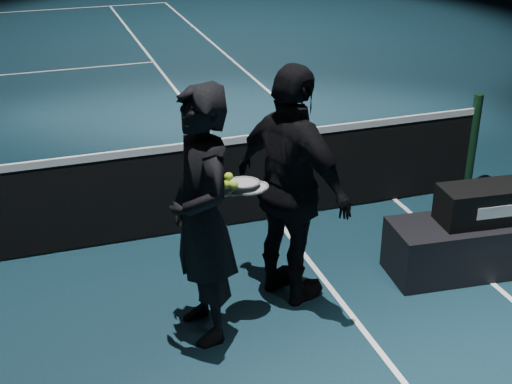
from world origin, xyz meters
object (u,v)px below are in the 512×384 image
Objects in this scene: racket_bag at (485,203)px; racket_upper at (243,182)px; racket_lower at (251,188)px; player_bench at (479,244)px; tennis_balls at (230,182)px; player_b at (292,188)px; player_a at (202,217)px.

racket_upper is (-2.20, 0.04, 0.50)m from racket_bag.
racket_lower is 1.00× the size of racket_upper.
player_bench is 2.52m from tennis_balls.
tennis_balls is (-0.57, -0.18, 0.21)m from player_b.
tennis_balls is at bearing 178.53° from racket_lower.
racket_bag is 0.41× the size of player_a.
player_a is (-2.57, -0.12, 0.35)m from racket_bag.
player_b is 0.42m from racket_lower.
player_a is 16.77× the size of tennis_balls.
player_a reaches higher than tennis_balls.
player_b reaches higher than racket_upper.
racket_bag is 0.41× the size of player_b.
player_bench is at bearing -23.11° from racket_upper.
tennis_balls is at bearing 82.93° from player_b.
tennis_balls is at bearing -174.06° from player_bench.
player_b is at bearing -9.08° from racket_upper.
player_b is 0.48m from racket_upper.
racket_lower is (0.43, 0.14, 0.11)m from player_a.
tennis_balls reaches higher than racket_bag.
racket_upper is at bearing -176.05° from player_bench.
player_bench is 0.82× the size of player_a.
racket_lower reaches higher than racket_bag.
tennis_balls is (-0.19, -0.06, 0.10)m from racket_lower.
racket_lower is at bearing 101.00° from player_a.
player_bench is 2.38m from racket_upper.
player_bench is 2.00× the size of racket_bag.
player_b is at bearing 0.00° from racket_lower.
player_a reaches higher than racket_lower.
racket_lower reaches higher than player_bench.
player_a is at bearing 83.41° from player_b.
player_bench is 0.41m from racket_bag.
player_bench is at bearing 85.66° from player_a.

